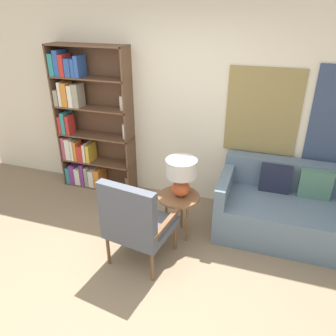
{
  "coord_description": "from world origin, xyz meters",
  "views": [
    {
      "loc": [
        1.22,
        -2.0,
        2.53
      ],
      "look_at": [
        0.21,
        1.05,
        0.9
      ],
      "focal_mm": 35.0,
      "sensor_mm": 36.0,
      "label": 1
    }
  ],
  "objects_px": {
    "bookshelf": "(85,125)",
    "side_table": "(179,201)",
    "couch": "(290,210)",
    "table_lamp": "(181,173)",
    "armchair": "(135,221)"
  },
  "relations": [
    {
      "from": "bookshelf",
      "to": "side_table",
      "type": "bearing_deg",
      "value": -25.41
    },
    {
      "from": "armchair",
      "to": "couch",
      "type": "height_order",
      "value": "armchair"
    },
    {
      "from": "bookshelf",
      "to": "couch",
      "type": "xyz_separation_m",
      "value": [
        2.88,
        -0.3,
        -0.64
      ]
    },
    {
      "from": "armchair",
      "to": "side_table",
      "type": "xyz_separation_m",
      "value": [
        0.28,
        0.61,
        -0.08
      ]
    },
    {
      "from": "couch",
      "to": "table_lamp",
      "type": "height_order",
      "value": "table_lamp"
    },
    {
      "from": "bookshelf",
      "to": "table_lamp",
      "type": "height_order",
      "value": "bookshelf"
    },
    {
      "from": "table_lamp",
      "to": "couch",
      "type": "bearing_deg",
      "value": 20.26
    },
    {
      "from": "armchair",
      "to": "side_table",
      "type": "distance_m",
      "value": 0.67
    },
    {
      "from": "bookshelf",
      "to": "couch",
      "type": "height_order",
      "value": "bookshelf"
    },
    {
      "from": "couch",
      "to": "table_lamp",
      "type": "distance_m",
      "value": 1.41
    },
    {
      "from": "bookshelf",
      "to": "armchair",
      "type": "distance_m",
      "value": 1.97
    },
    {
      "from": "bookshelf",
      "to": "table_lamp",
      "type": "xyz_separation_m",
      "value": [
        1.65,
        -0.76,
        -0.12
      ]
    },
    {
      "from": "side_table",
      "to": "table_lamp",
      "type": "height_order",
      "value": "table_lamp"
    },
    {
      "from": "armchair",
      "to": "couch",
      "type": "relative_size",
      "value": 0.6
    },
    {
      "from": "couch",
      "to": "bookshelf",
      "type": "bearing_deg",
      "value": 174.04
    }
  ]
}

